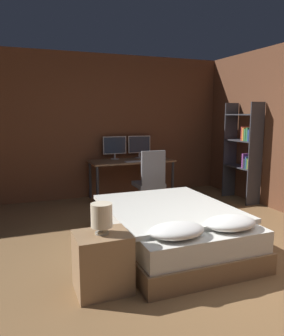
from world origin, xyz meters
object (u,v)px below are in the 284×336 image
(bed, at_px, (172,228))
(bookshelf, at_px, (245,148))
(nightstand, at_px, (103,262))
(monitor_right, at_px, (139,145))
(monitor_left, at_px, (115,146))
(keyboard, at_px, (136,161))
(computer_mouse, at_px, (150,160))
(bedside_lamp, at_px, (102,216))
(office_chair, at_px, (150,186))
(desk, at_px, (131,164))

(bed, distance_m, bookshelf, 2.74)
(nightstand, height_order, monitor_right, monitor_right)
(monitor_left, bearing_deg, keyboard, -62.13)
(computer_mouse, bearing_deg, bookshelf, -24.62)
(bedside_lamp, bearing_deg, bed, 31.51)
(monitor_right, xyz_separation_m, office_chair, (-0.21, -1.05, -0.59))
(desk, height_order, office_chair, office_chair)
(nightstand, bearing_deg, keyboard, 64.27)
(keyboard, bearing_deg, bookshelf, -21.14)
(keyboard, distance_m, computer_mouse, 0.29)
(bedside_lamp, height_order, keyboard, bedside_lamp)
(bed, height_order, computer_mouse, computer_mouse)
(keyboard, bearing_deg, bed, -99.03)
(bedside_lamp, distance_m, monitor_right, 3.65)
(bedside_lamp, bearing_deg, monitor_left, 71.49)
(monitor_right, distance_m, office_chair, 1.22)
(computer_mouse, relative_size, office_chair, 0.07)
(bedside_lamp, height_order, desk, bedside_lamp)
(bed, height_order, keyboard, keyboard)
(keyboard, relative_size, computer_mouse, 5.61)
(bed, distance_m, monitor_left, 2.76)
(nightstand, bearing_deg, computer_mouse, 59.70)
(nightstand, distance_m, monitor_right, 3.71)
(bedside_lamp, relative_size, bookshelf, 0.15)
(nightstand, relative_size, bedside_lamp, 1.97)
(monitor_left, relative_size, bookshelf, 0.25)
(nightstand, xyz_separation_m, office_chair, (1.39, 2.22, 0.12))
(bed, xyz_separation_m, nightstand, (-1.00, -0.61, 0.02))
(keyboard, xyz_separation_m, office_chair, (0.04, -0.57, -0.35))
(bed, distance_m, computer_mouse, 2.32)
(desk, distance_m, office_chair, 0.85)
(monitor_left, xyz_separation_m, keyboard, (0.25, -0.48, -0.24))
(monitor_right, bearing_deg, desk, -136.40)
(bookshelf, bearing_deg, desk, 152.74)
(monitor_right, bearing_deg, bed, -102.69)
(bed, relative_size, keyboard, 4.98)
(bedside_lamp, bearing_deg, keyboard, 64.27)
(bedside_lamp, xyz_separation_m, computer_mouse, (1.63, 2.79, 0.04))
(bedside_lamp, relative_size, keyboard, 0.70)
(monitor_left, bearing_deg, monitor_right, 0.00)
(monitor_right, xyz_separation_m, computer_mouse, (0.03, -0.48, -0.23))
(computer_mouse, bearing_deg, office_chair, -113.04)
(computer_mouse, distance_m, office_chair, 0.72)
(bed, relative_size, nightstand, 3.60)
(monitor_right, bearing_deg, bedside_lamp, -116.04)
(desk, xyz_separation_m, monitor_right, (0.25, 0.24, 0.33))
(bed, relative_size, bookshelf, 1.09)
(bed, distance_m, nightstand, 1.17)
(nightstand, xyz_separation_m, computer_mouse, (1.63, 2.79, 0.48))
(bed, bearing_deg, monitor_right, 77.31)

